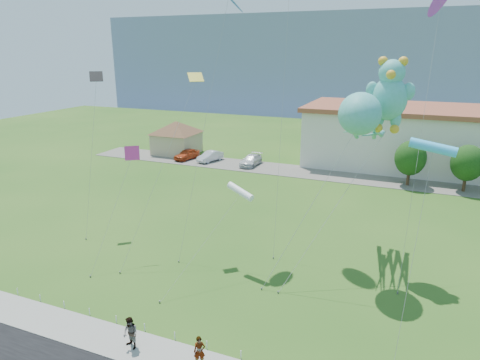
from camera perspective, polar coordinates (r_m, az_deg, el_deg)
name	(u,v)px	position (r m, az deg, el deg)	size (l,w,h in m)	color
ground	(202,330)	(26.30, -5.15, -19.35)	(160.00, 160.00, 0.00)	#265217
sidewalk	(177,360)	(24.40, -8.37, -22.68)	(80.00, 2.50, 0.10)	gray
parking_strip	(326,174)	(56.75, 11.34, 0.76)	(70.00, 6.00, 0.06)	#59544C
hill_ridge	(387,61)	(139.05, 18.96, 14.83)	(160.00, 50.00, 25.00)	gray
pavilion	(176,134)	(67.31, -8.48, 6.05)	(9.20, 9.20, 5.00)	tan
rope_fence	(191,340)	(25.25, -6.61, -20.46)	(26.05, 0.05, 0.50)	white
tree_near	(410,158)	(54.03, 21.77, 2.73)	(3.60, 3.60, 5.47)	#3F2B19
tree_mid	(468,163)	(54.35, 28.07, 2.01)	(3.60, 3.60, 5.47)	#3F2B19
pedestrian_left	(199,351)	(23.44, -5.43, -21.77)	(0.59, 0.39, 1.63)	gray
pedestrian_right	(130,333)	(25.00, -14.40, -19.18)	(0.89, 0.70, 1.84)	gray
parked_car_red	(187,154)	(63.58, -7.08, 3.43)	(1.78, 4.41, 1.50)	#B93C16
parked_car_silver	(210,156)	(62.17, -4.00, 3.18)	(1.52, 4.37, 1.44)	silver
parked_car_white	(251,160)	(59.79, 1.46, 2.65)	(1.99, 4.88, 1.42)	silver
octopus_kite	(361,122)	(30.56, 15.88, 7.50)	(6.40, 11.23, 12.95)	teal
teddy_bear_kite	(390,93)	(31.64, 19.35, 10.87)	(7.02, 8.44, 15.14)	teal
small_kite_pink	(128,165)	(33.48, -14.69, 1.99)	(1.29, 5.89, 8.44)	#E23284
small_kite_cyan	(433,149)	(23.07, 24.31, 3.75)	(0.93, 4.54, 11.40)	#36B7F5
small_kite_purple	(440,5)	(36.69, 25.14, 20.36)	(1.80, 10.47, 19.88)	#C438E3
small_kite_black	(95,96)	(39.29, -18.78, 10.55)	(1.48, 4.83, 13.81)	black
small_kite_blue	(227,3)	(34.06, -1.76, 22.49)	(2.72, 6.45, 20.02)	blue
small_kite_yellow	(186,101)	(32.86, -7.19, 10.35)	(3.58, 7.75, 14.01)	yellow
small_kite_white	(240,192)	(30.43, -0.03, -1.65)	(3.18, 7.76, 6.32)	white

